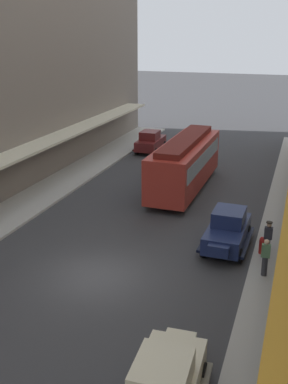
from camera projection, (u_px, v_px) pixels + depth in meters
ground_plane at (98, 276)px, 19.51m from camera, size 200.00×200.00×0.00m
sidewalk_right at (281, 308)px, 17.17m from camera, size 3.00×60.00×0.15m
parked_car_0 at (228, 229)px, 21.86m from camera, size 2.20×4.28×1.84m
parked_car_1 at (151, 141)px, 39.26m from camera, size 2.21×4.29×1.84m
streetcar at (185, 162)px, 29.52m from camera, size 2.58×9.62×3.46m
fire_hydrant at (262, 245)px, 21.07m from camera, size 0.24×0.24×0.82m
pedestrian_1 at (265, 257)px, 19.03m from camera, size 0.36×0.24×1.64m
pedestrian_4 at (268, 238)px, 20.68m from camera, size 0.36×0.28×1.67m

